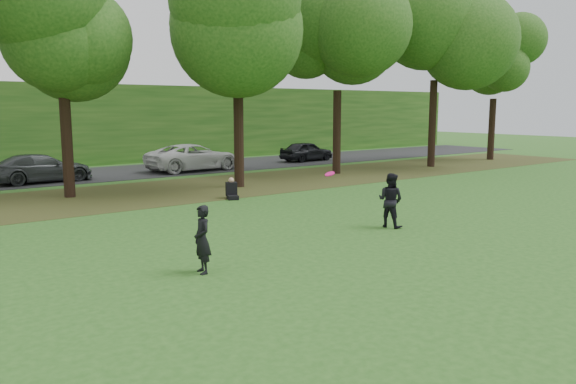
# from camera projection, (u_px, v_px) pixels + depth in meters

# --- Properties ---
(ground) EXTENTS (120.00, 120.00, 0.00)m
(ground) POSITION_uv_depth(u_px,v_px,m) (375.00, 258.00, 13.33)
(ground) COLOR #25531A
(ground) RESTS_ON ground
(leaf_litter) EXTENTS (60.00, 7.00, 0.01)m
(leaf_litter) POSITION_uv_depth(u_px,v_px,m) (150.00, 193.00, 23.56)
(leaf_litter) COLOR #423217
(leaf_litter) RESTS_ON ground
(street) EXTENTS (70.00, 7.00, 0.02)m
(street) POSITION_uv_depth(u_px,v_px,m) (88.00, 175.00, 29.85)
(street) COLOR black
(street) RESTS_ON ground
(far_hedge) EXTENTS (70.00, 3.00, 5.00)m
(far_hedge) POSITION_uv_depth(u_px,v_px,m) (54.00, 125.00, 34.20)
(far_hedge) COLOR #1C4814
(far_hedge) RESTS_ON ground
(player_left) EXTENTS (0.43, 0.59, 1.49)m
(player_left) POSITION_uv_depth(u_px,v_px,m) (202.00, 239.00, 12.05)
(player_left) COLOR black
(player_left) RESTS_ON ground
(player_right) EXTENTS (0.81, 0.93, 1.63)m
(player_right) POSITION_uv_depth(u_px,v_px,m) (390.00, 200.00, 16.72)
(player_right) COLOR black
(player_right) RESTS_ON ground
(parked_cars) EXTENTS (34.99, 2.99, 1.50)m
(parked_cars) POSITION_uv_depth(u_px,v_px,m) (69.00, 165.00, 27.76)
(parked_cars) COLOR black
(parked_cars) RESTS_ON street
(frisbee) EXTENTS (0.36, 0.38, 0.16)m
(frisbee) POSITION_uv_depth(u_px,v_px,m) (330.00, 174.00, 15.14)
(frisbee) COLOR #F51485
(frisbee) RESTS_ON ground
(seated_person) EXTENTS (0.65, 0.83, 0.83)m
(seated_person) POSITION_uv_depth(u_px,v_px,m) (232.00, 191.00, 22.07)
(seated_person) COLOR black
(seated_person) RESTS_ON ground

